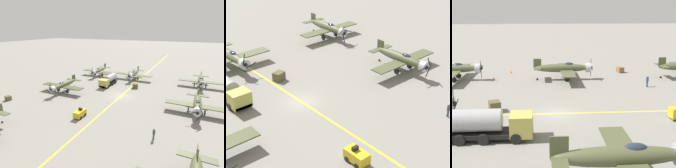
{
  "view_description": "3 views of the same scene",
  "coord_description": "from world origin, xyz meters",
  "views": [
    {
      "loc": [
        -15.39,
        38.04,
        16.28
      ],
      "look_at": [
        3.83,
        -2.69,
        1.83
      ],
      "focal_mm": 28.0,
      "sensor_mm": 36.0,
      "label": 1
    },
    {
      "loc": [
        23.96,
        34.98,
        24.35
      ],
      "look_at": [
        -3.89,
        2.76,
        2.39
      ],
      "focal_mm": 60.0,
      "sensor_mm": 36.0,
      "label": 2
    },
    {
      "loc": [
        34.16,
        -1.72,
        11.99
      ],
      "look_at": [
        0.68,
        0.77,
        3.69
      ],
      "focal_mm": 50.0,
      "sensor_mm": 36.0,
      "label": 3
    }
  ],
  "objects": [
    {
      "name": "ground_crew_walking",
      "position": [
        -11.34,
        14.5,
        0.99
      ],
      "size": [
        0.4,
        0.4,
        1.82
      ],
      "color": "#334256",
      "rests_on": "ground"
    },
    {
      "name": "traffic_cone",
      "position": [
        -23.41,
        -7.39,
        0.28
      ],
      "size": [
        0.36,
        0.36,
        0.55
      ],
      "primitive_type": "cone",
      "color": "orange",
      "rests_on": "ground"
    },
    {
      "name": "airplane_mid_left",
      "position": [
        -17.2,
        2.15,
        2.01
      ],
      "size": [
        12.0,
        9.98,
        3.65
      ],
      "rotation": [
        0.0,
        0.0,
        0.03
      ],
      "color": "#505536",
      "rests_on": "ground"
    },
    {
      "name": "ground_plane",
      "position": [
        0.0,
        0.0,
        0.0
      ],
      "size": [
        400.0,
        400.0,
        0.0
      ],
      "primitive_type": "plane",
      "color": "gray"
    },
    {
      "name": "tow_tractor",
      "position": [
        2.94,
        13.54,
        0.79
      ],
      "size": [
        1.57,
        2.6,
        1.79
      ],
      "color": "gold",
      "rests_on": "ground"
    },
    {
      "name": "taxiway_stripe",
      "position": [
        0.0,
        0.0,
        0.0
      ],
      "size": [
        0.3,
        160.0,
        0.01
      ],
      "primitive_type": "cube",
      "color": "yellow",
      "rests_on": "ground"
    },
    {
      "name": "fuel_tanker",
      "position": [
        6.8,
        -6.55,
        1.51
      ],
      "size": [
        2.68,
        8.0,
        2.98
      ],
      "color": "black",
      "rests_on": "ground"
    },
    {
      "name": "airplane_near_left",
      "position": [
        -17.99,
        -16.31,
        2.01
      ],
      "size": [
        12.0,
        9.98,
        3.65
      ],
      "rotation": [
        0.0,
        0.0,
        -0.2
      ],
      "color": "#555A3C",
      "rests_on": "ground"
    },
    {
      "name": "airplane_near_center",
      "position": [
        1.86,
        -15.53,
        2.01
      ],
      "size": [
        12.0,
        9.98,
        3.77
      ],
      "rotation": [
        0.0,
        0.0,
        -0.12
      ],
      "color": "#595E40",
      "rests_on": "ground"
    },
    {
      "name": "supply_crate_mid_lane",
      "position": [
        -1.28,
        -7.27,
        0.63
      ],
      "size": [
        1.83,
        1.67,
        1.26
      ],
      "primitive_type": "cube",
      "rotation": [
        0.0,
        0.0,
        0.32
      ],
      "color": "brown",
      "rests_on": "ground"
    }
  ]
}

